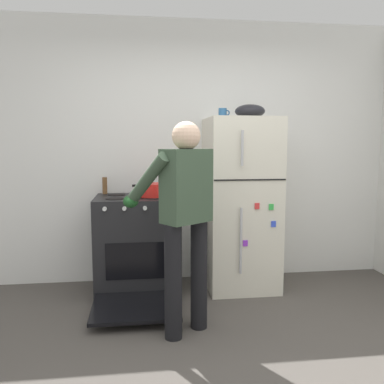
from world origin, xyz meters
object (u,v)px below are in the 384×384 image
at_px(stove_range, 136,246).
at_px(coffee_mug, 223,113).
at_px(red_pot, 152,190).
at_px(refrigerator, 241,204).
at_px(pepper_mill, 105,186).
at_px(mixing_bowl, 250,111).
at_px(person_cook, 183,208).

height_order(stove_range, coffee_mug, coffee_mug).
relative_size(red_pot, coffee_mug, 3.31).
xyz_separation_m(red_pot, coffee_mug, (0.70, 0.10, 0.73)).
bearing_deg(refrigerator, pepper_mill, 171.50).
distance_m(red_pot, coffee_mug, 1.02).
bearing_deg(red_pot, mixing_bowl, 2.98).
bearing_deg(person_cook, red_pot, 103.25).
xyz_separation_m(person_cook, coffee_mug, (0.50, 0.97, 0.78)).
bearing_deg(person_cook, mixing_bowl, 50.47).
bearing_deg(stove_range, person_cook, -67.94).
relative_size(stove_range, coffee_mug, 11.05).
distance_m(stove_range, mixing_bowl, 1.71).
xyz_separation_m(refrigerator, mixing_bowl, (0.08, 0.00, 0.91)).
xyz_separation_m(coffee_mug, mixing_bowl, (0.26, -0.05, 0.02)).
xyz_separation_m(refrigerator, coffee_mug, (-0.18, 0.05, 0.89)).
bearing_deg(coffee_mug, red_pot, -171.91).
height_order(stove_range, mixing_bowl, mixing_bowl).
relative_size(refrigerator, stove_range, 1.36).
xyz_separation_m(stove_range, coffee_mug, (0.86, 0.07, 1.28)).
xyz_separation_m(person_cook, mixing_bowl, (0.76, 0.92, 0.79)).
bearing_deg(pepper_mill, red_pot, -28.52).
height_order(coffee_mug, mixing_bowl, mixing_bowl).
distance_m(coffee_mug, pepper_mill, 1.37).
height_order(red_pot, mixing_bowl, mixing_bowl).
bearing_deg(red_pot, coffee_mug, 8.09).
distance_m(refrigerator, stove_range, 1.11).
bearing_deg(refrigerator, person_cook, -126.43).
height_order(stove_range, red_pot, red_pot).
xyz_separation_m(refrigerator, person_cook, (-0.68, -0.92, 0.12)).
distance_m(red_pot, pepper_mill, 0.52).
relative_size(red_pot, pepper_mill, 2.21).
relative_size(person_cook, red_pot, 4.32).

